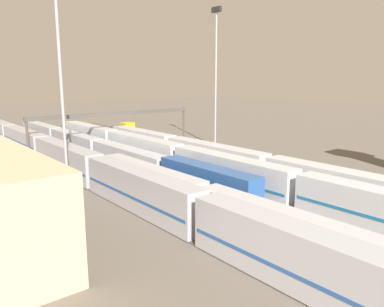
{
  "coord_description": "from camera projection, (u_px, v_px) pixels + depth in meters",
  "views": [
    {
      "loc": [
        -60.73,
        41.36,
        16.42
      ],
      "look_at": [
        -6.55,
        -2.84,
        2.5
      ],
      "focal_mm": 35.62,
      "sensor_mm": 36.0,
      "label": 1
    }
  ],
  "objects": [
    {
      "name": "train_on_track_4",
      "position": [
        180.0,
        160.0,
        65.53
      ],
      "size": [
        95.6,
        3.06,
        5.0
      ],
      "color": "silver",
      "rests_on": "ground_plane"
    },
    {
      "name": "train_on_track_5",
      "position": [
        96.0,
        148.0,
        79.6
      ],
      "size": [
        90.6,
        3.0,
        4.4
      ],
      "color": "#285193",
      "rests_on": "ground_plane"
    },
    {
      "name": "train_on_track_6",
      "position": [
        204.0,
        199.0,
        45.92
      ],
      "size": [
        47.2,
        3.06,
        3.8
      ],
      "color": "#B7BABF",
      "rests_on": "ground_plane"
    },
    {
      "name": "track_bed_7",
      "position": [
        74.0,
        177.0,
        64.13
      ],
      "size": [
        140.0,
        2.8,
        0.12
      ],
      "primitive_type": "cube",
      "color": "#4C443D",
      "rests_on": "ground_plane"
    },
    {
      "name": "track_bed_4",
      "position": [
        149.0,
        164.0,
        73.43
      ],
      "size": [
        140.0,
        2.8,
        0.12
      ],
      "primitive_type": "cube",
      "color": "#3D3833",
      "rests_on": "ground_plane"
    },
    {
      "name": "track_bed_0",
      "position": [
        224.0,
        152.0,
        85.83
      ],
      "size": [
        140.0,
        2.8,
        0.12
      ],
      "primitive_type": "cube",
      "color": "#4C443D",
      "rests_on": "ground_plane"
    },
    {
      "name": "light_mast_0",
      "position": [
        216.0,
        62.0,
        89.05
      ],
      "size": [
        2.8,
        0.7,
        32.35
      ],
      "color": "#9EA0A5",
      "rests_on": "ground_plane"
    },
    {
      "name": "track_bed_5",
      "position": [
        126.0,
        168.0,
        70.33
      ],
      "size": [
        140.0,
        2.8,
        0.12
      ],
      "primitive_type": "cube",
      "color": "#4C443D",
      "rests_on": "ground_plane"
    },
    {
      "name": "track_bed_3",
      "position": [
        170.0,
        161.0,
        76.53
      ],
      "size": [
        140.0,
        2.8,
        0.12
      ],
      "primitive_type": "cube",
      "color": "#3D3833",
      "rests_on": "ground_plane"
    },
    {
      "name": "light_mast_1",
      "position": [
        59.0,
        50.0,
        54.31
      ],
      "size": [
        2.8,
        0.7,
        32.77
      ],
      "color": "#9EA0A5",
      "rests_on": "ground_plane"
    },
    {
      "name": "track_bed_2",
      "position": [
        189.0,
        157.0,
        79.63
      ],
      "size": [
        140.0,
        2.8,
        0.12
      ],
      "primitive_type": "cube",
      "color": "#3D3833",
      "rests_on": "ground_plane"
    },
    {
      "name": "signal_gantry",
      "position": [
        116.0,
        117.0,
        86.73
      ],
      "size": [
        0.7,
        40.0,
        8.8
      ],
      "color": "#4C4742",
      "rests_on": "ground_plane"
    },
    {
      "name": "ground_plane",
      "position": [
        160.0,
        163.0,
        75.0
      ],
      "size": [
        400.0,
        400.0,
        0.0
      ],
      "primitive_type": "plane",
      "color": "#60594F"
    },
    {
      "name": "track_bed_1",
      "position": [
        207.0,
        154.0,
        82.73
      ],
      "size": [
        140.0,
        2.8,
        0.12
      ],
      "primitive_type": "cube",
      "color": "#3D3833",
      "rests_on": "ground_plane"
    },
    {
      "name": "train_on_track_7",
      "position": [
        66.0,
        159.0,
        65.99
      ],
      "size": [
        119.8,
        3.06,
        5.0
      ],
      "color": "#A8AAB2",
      "rests_on": "ground_plane"
    },
    {
      "name": "train_on_track_3",
      "position": [
        214.0,
        159.0,
        66.2
      ],
      "size": [
        71.4,
        3.06,
        5.0
      ],
      "color": "silver",
      "rests_on": "ground_plane"
    },
    {
      "name": "track_bed_6",
      "position": [
        101.0,
        172.0,
        67.23
      ],
      "size": [
        140.0,
        2.8,
        0.12
      ],
      "primitive_type": "cube",
      "color": "#3D3833",
      "rests_on": "ground_plane"
    },
    {
      "name": "train_on_track_2",
      "position": [
        133.0,
        135.0,
        96.58
      ],
      "size": [
        10.0,
        3.0,
        5.0
      ],
      "color": "gold",
      "rests_on": "ground_plane"
    }
  ]
}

